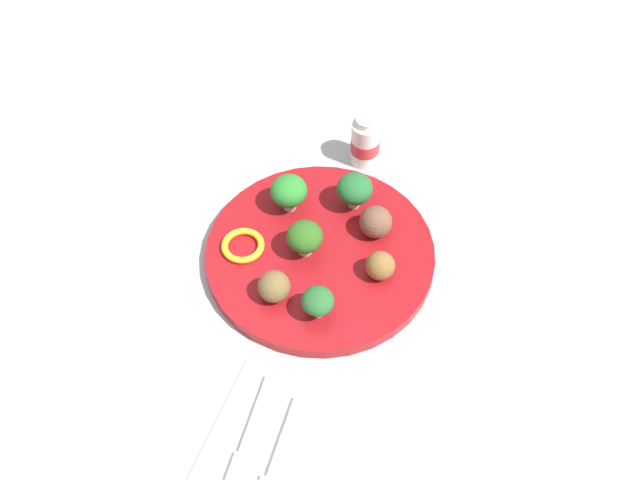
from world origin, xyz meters
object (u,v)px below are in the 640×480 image
at_px(broccoli_floret_mid_left, 355,189).
at_px(knife, 247,445).
at_px(yogurt_bottle, 367,143).
at_px(pepper_ring_mid_right, 243,246).
at_px(broccoli_floret_mid_right, 318,301).
at_px(napkin, 266,447).
at_px(plate, 320,254).
at_px(broccoli_floret_back_right, 305,237).
at_px(meatball_far_rim, 274,287).
at_px(meatball_front_left, 376,222).
at_px(fork, 279,458).
at_px(broccoli_floret_back_left, 289,191).
at_px(meatball_mid_right, 380,266).

distance_m(broccoli_floret_mid_left, knife, 0.34).
relative_size(broccoli_floret_mid_left, yogurt_bottle, 0.66).
height_order(pepper_ring_mid_right, knife, pepper_ring_mid_right).
distance_m(broccoli_floret_mid_right, napkin, 0.17).
height_order(plate, broccoli_floret_back_right, broccoli_floret_back_right).
height_order(broccoli_floret_mid_left, meatball_far_rim, broccoli_floret_mid_left).
xyz_separation_m(broccoli_floret_mid_right, knife, (0.17, -0.02, -0.03)).
bearing_deg(meatball_front_left, broccoli_floret_back_right, -51.19).
bearing_deg(yogurt_bottle, fork, 6.19).
relative_size(broccoli_floret_back_right, napkin, 0.27).
height_order(meatball_far_rim, yogurt_bottle, yogurt_bottle).
bearing_deg(meatball_front_left, broccoli_floret_mid_left, -130.57).
xyz_separation_m(napkin, fork, (0.01, 0.02, 0.00)).
bearing_deg(broccoli_floret_mid_right, knife, -5.27).
distance_m(meatball_front_left, pepper_ring_mid_right, 0.16).
relative_size(meatball_front_left, knife, 0.28).
distance_m(broccoli_floret_back_left, knife, 0.32).
relative_size(meatball_mid_right, pepper_ring_mid_right, 0.66).
bearing_deg(broccoli_floret_back_left, meatball_mid_right, 66.15).
distance_m(broccoli_floret_back_left, meatball_far_rim, 0.14).
xyz_separation_m(meatball_far_rim, meatball_front_left, (-0.13, 0.08, 0.00)).
bearing_deg(meatball_front_left, meatball_far_rim, -32.04).
relative_size(meatball_front_left, pepper_ring_mid_right, 0.76).
distance_m(broccoli_floret_mid_left, broccoli_floret_back_right, 0.10).
bearing_deg(broccoli_floret_back_right, fork, 14.86).
xyz_separation_m(pepper_ring_mid_right, knife, (0.22, 0.10, -0.01)).
xyz_separation_m(meatball_mid_right, meatball_front_left, (-0.06, -0.02, 0.00)).
distance_m(meatball_mid_right, pepper_ring_mid_right, 0.17).
height_order(meatball_mid_right, pepper_ring_mid_right, meatball_mid_right).
xyz_separation_m(broccoli_floret_back_left, fork, (0.31, 0.11, -0.04)).
distance_m(fork, knife, 0.04).
relative_size(meatball_far_rim, pepper_ring_mid_right, 0.72).
relative_size(broccoli_floret_back_left, napkin, 0.29).
distance_m(meatball_mid_right, napkin, 0.24).
bearing_deg(pepper_ring_mid_right, meatball_far_rim, 50.62).
bearing_deg(broccoli_floret_mid_left, broccoli_floret_back_left, -67.97).
height_order(meatball_far_rim, napkin, meatball_far_rim).
distance_m(plate, napkin, 0.25).
height_order(broccoli_floret_mid_left, meatball_front_left, broccoli_floret_mid_left).
xyz_separation_m(meatball_far_rim, fork, (0.17, 0.08, -0.03)).
height_order(plate, knife, plate).
height_order(meatball_front_left, knife, meatball_front_left).
relative_size(napkin, knife, 1.17).
bearing_deg(meatball_far_rim, plate, 161.68).
height_order(broccoli_floret_mid_left, broccoli_floret_mid_right, broccoli_floret_mid_left).
bearing_deg(meatball_far_rim, fork, 23.40).
bearing_deg(plate, napkin, 7.06).
bearing_deg(fork, broccoli_floret_mid_left, -174.43).
bearing_deg(pepper_ring_mid_right, broccoli_floret_back_left, 159.64).
distance_m(broccoli_floret_back_left, yogurt_bottle, 0.14).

